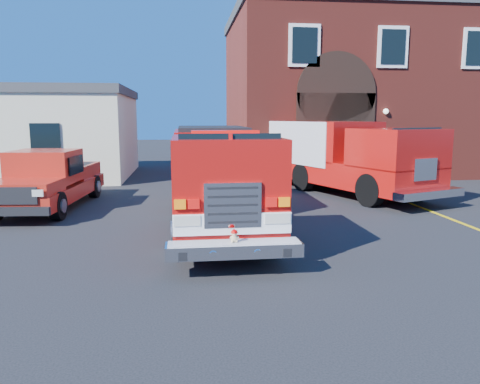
{
  "coord_description": "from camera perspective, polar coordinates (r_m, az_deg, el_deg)",
  "views": [
    {
      "loc": [
        -1.21,
        -11.48,
        2.98
      ],
      "look_at": [
        0.0,
        -1.2,
        1.3
      ],
      "focal_mm": 35.0,
      "sensor_mm": 36.0,
      "label": 1
    }
  ],
  "objects": [
    {
      "name": "side_building",
      "position": [
        25.7,
        -24.54,
        6.66
      ],
      "size": [
        10.2,
        8.2,
        4.35
      ],
      "color": "beige",
      "rests_on": "ground"
    },
    {
      "name": "fire_station",
      "position": [
        27.46,
        15.41,
        11.55
      ],
      "size": [
        15.2,
        10.2,
        8.45
      ],
      "color": "maroon",
      "rests_on": "ground"
    },
    {
      "name": "parking_stripe_far",
      "position": [
        20.25,
        15.75,
        0.42
      ],
      "size": [
        0.12,
        3.0,
        0.01
      ],
      "primitive_type": "cube",
      "color": "gold",
      "rests_on": "ground"
    },
    {
      "name": "parking_stripe_mid",
      "position": [
        17.55,
        19.46,
        -1.08
      ],
      "size": [
        0.12,
        3.0,
        0.01
      ],
      "primitive_type": "cube",
      "color": "gold",
      "rests_on": "ground"
    },
    {
      "name": "pickup_truck",
      "position": [
        16.5,
        -22.25,
        1.3
      ],
      "size": [
        2.57,
        6.0,
        1.91
      ],
      "color": "black",
      "rests_on": "ground"
    },
    {
      "name": "parking_stripe_near",
      "position": [
        14.97,
        24.49,
        -3.09
      ],
      "size": [
        0.12,
        3.0,
        0.01
      ],
      "primitive_type": "cube",
      "color": "gold",
      "rests_on": "ground"
    },
    {
      "name": "secondary_truck",
      "position": [
        18.89,
        12.18,
        4.55
      ],
      "size": [
        5.48,
        8.92,
        2.77
      ],
      "color": "black",
      "rests_on": "ground"
    },
    {
      "name": "ground",
      "position": [
        11.92,
        -0.68,
        -5.26
      ],
      "size": [
        100.0,
        100.0,
        0.0
      ],
      "primitive_type": "plane",
      "color": "black",
      "rests_on": "ground"
    },
    {
      "name": "fire_engine",
      "position": [
        12.87,
        -2.88,
        2.1
      ],
      "size": [
        2.55,
        8.71,
        2.68
      ],
      "color": "black",
      "rests_on": "ground"
    }
  ]
}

